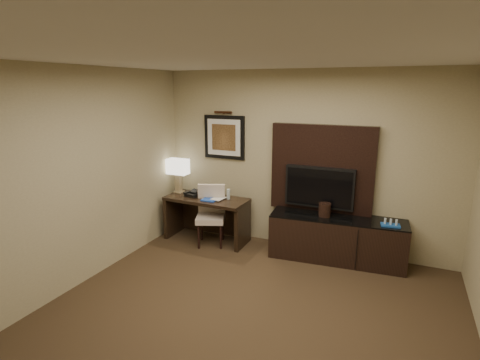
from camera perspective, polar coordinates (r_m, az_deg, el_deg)
The scene contains 18 objects.
floor at distance 4.06m, azimuth -0.90°, elevation -23.08°, with size 4.50×5.00×0.01m, color #342517.
ceiling at distance 3.25m, azimuth -1.09°, elevation 18.54°, with size 4.50×5.00×0.01m, color silver.
wall_back at distance 5.71m, azimuth 9.55°, elevation 2.80°, with size 4.50×0.01×2.70m, color tan.
wall_left at distance 4.78m, azimuth -26.31°, elevation -0.69°, with size 0.01×5.00×2.70m, color tan.
desk at distance 6.13m, azimuth -5.05°, elevation -5.92°, with size 1.33×0.57×0.71m, color black.
credenza at distance 5.61m, azimuth 14.48°, elevation -8.65°, with size 1.88×0.52×0.65m, color black.
tv_wall_panel at distance 5.61m, azimuth 12.34°, elevation 1.62°, with size 1.50×0.12×1.30m, color black.
tv at distance 5.57m, azimuth 11.99°, elevation -1.09°, with size 1.00×0.08×0.60m, color black.
artwork at distance 6.09m, azimuth -2.39°, elevation 6.53°, with size 0.70×0.04×0.70m, color black.
picture_light at distance 6.01m, azimuth -2.59°, elevation 10.26°, with size 0.04×0.04×0.30m, color #3F2114.
desk_chair at distance 5.92m, azimuth -4.51°, elevation -5.74°, with size 0.43×0.49×0.89m, color beige, non-canonical shape.
table_lamp at distance 6.33m, azimuth -9.40°, elevation 0.39°, with size 0.32×0.18×0.52m, color #95835D, non-canonical shape.
desk_phone at distance 6.12m, azimuth -7.28°, elevation -2.01°, with size 0.20×0.18×0.10m, color black, non-canonical shape.
blue_folder at distance 5.93m, azimuth -4.44°, elevation -2.86°, with size 0.23×0.30×0.02m, color #1A42AC.
book at distance 5.94m, azimuth -4.09°, elevation -1.73°, with size 0.18×0.02×0.24m, color #BCB894.
water_bottle at distance 5.91m, azimuth -1.78°, elevation -2.17°, with size 0.05×0.05×0.16m, color #AEC2C6.
ice_bucket at distance 5.47m, azimuth 12.78°, elevation -4.44°, with size 0.17×0.17×0.19m, color black.
minibar_tray at distance 5.38m, azimuth 21.98°, elevation -6.07°, with size 0.24×0.15×0.09m, color #1950A7, non-canonical shape.
Camera 1 is at (1.36, -2.94, 2.45)m, focal length 28.00 mm.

